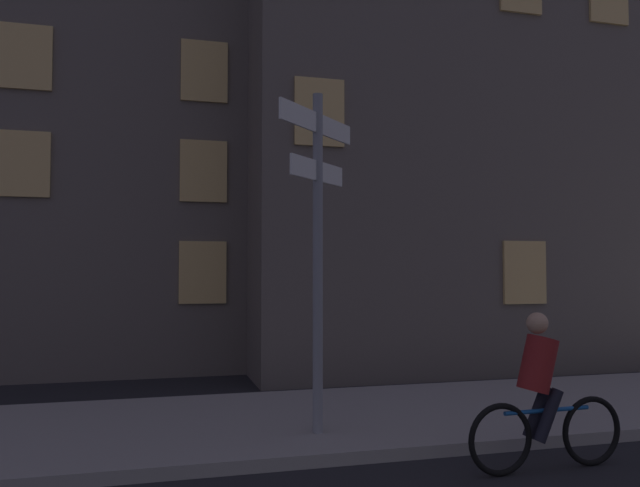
{
  "coord_description": "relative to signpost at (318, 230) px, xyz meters",
  "views": [
    {
      "loc": [
        -2.22,
        -0.89,
        2.04
      ],
      "look_at": [
        -0.23,
        6.54,
        2.37
      ],
      "focal_mm": 34.86,
      "sensor_mm": 36.0,
      "label": 1
    }
  ],
  "objects": [
    {
      "name": "sidewalk_kerb",
      "position": [
        0.34,
        0.87,
        -2.44
      ],
      "size": [
        40.0,
        3.42,
        0.14
      ],
      "primitive_type": "cube",
      "color": "#9E9991",
      "rests_on": "ground_plane"
    },
    {
      "name": "signpost",
      "position": [
        0.0,
        0.0,
        0.0
      ],
      "size": [
        1.17,
        1.17,
        4.01
      ],
      "color": "gray",
      "rests_on": "sidewalk_kerb"
    },
    {
      "name": "cyclist",
      "position": [
        1.97,
        -1.53,
        -1.76
      ],
      "size": [
        1.82,
        0.34,
        1.61
      ],
      "color": "black",
      "rests_on": "ground_plane"
    },
    {
      "name": "building_right_block",
      "position": [
        4.97,
        8.18,
        6.04
      ],
      "size": [
        10.14,
        9.71,
        17.11
      ],
      "color": "#6B6056",
      "rests_on": "ground_plane"
    }
  ]
}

